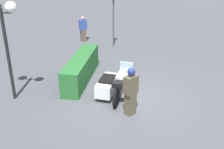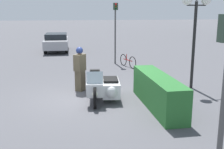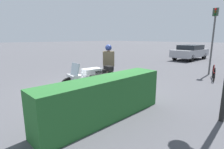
{
  "view_description": "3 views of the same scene",
  "coord_description": "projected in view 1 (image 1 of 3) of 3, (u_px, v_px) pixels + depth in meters",
  "views": [
    {
      "loc": [
        -9.37,
        -0.93,
        5.38
      ],
      "look_at": [
        0.01,
        0.64,
        1.01
      ],
      "focal_mm": 45.0,
      "sensor_mm": 36.0,
      "label": 1
    },
    {
      "loc": [
        9.87,
        -0.72,
        3.14
      ],
      "look_at": [
        0.65,
        0.84,
        0.99
      ],
      "focal_mm": 45.0,
      "sensor_mm": 36.0,
      "label": 2
    },
    {
      "loc": [
        4.15,
        5.37,
        2.03
      ],
      "look_at": [
        0.19,
        1.26,
        0.82
      ],
      "focal_mm": 28.0,
      "sensor_mm": 36.0,
      "label": 3
    }
  ],
  "objects": [
    {
      "name": "police_motorcycle",
      "position": [
        115.0,
        83.0,
        11.0
      ],
      "size": [
        2.48,
        1.33,
        1.17
      ],
      "rotation": [
        0.0,
        0.0,
        -0.11
      ],
      "color": "black",
      "rests_on": "ground"
    },
    {
      "name": "traffic_light_near",
      "position": [
        113.0,
        11.0,
        15.7
      ],
      "size": [
        0.23,
        0.27,
        3.09
      ],
      "rotation": [
        0.0,
        0.0,
        3.24
      ],
      "color": "#4C4C4C",
      "rests_on": "ground"
    },
    {
      "name": "twin_lamp_post",
      "position": [
        2.0,
        21.0,
        9.64
      ],
      "size": [
        0.4,
        1.18,
        3.72
      ],
      "color": "black",
      "rests_on": "ground"
    },
    {
      "name": "ground_plane",
      "position": [
        128.0,
        100.0,
        10.79
      ],
      "size": [
        160.0,
        160.0,
        0.0
      ],
      "primitive_type": "plane",
      "color": "#4C4C51"
    },
    {
      "name": "officer_rider",
      "position": [
        131.0,
        90.0,
        9.5
      ],
      "size": [
        0.55,
        0.52,
        1.75
      ],
      "rotation": [
        0.0,
        0.0,
        0.92
      ],
      "color": "brown",
      "rests_on": "ground"
    },
    {
      "name": "pedestrian_bystander",
      "position": [
        83.0,
        29.0,
        17.12
      ],
      "size": [
        0.47,
        0.51,
        1.54
      ],
      "rotation": [
        0.0,
        0.0,
        -2.53
      ],
      "color": "brown",
      "rests_on": "ground"
    },
    {
      "name": "hedge_bush_curbside",
      "position": [
        81.0,
        69.0,
        12.15
      ],
      "size": [
        3.59,
        0.74,
        1.06
      ],
      "primitive_type": "cube",
      "color": "#28662D",
      "rests_on": "ground"
    }
  ]
}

